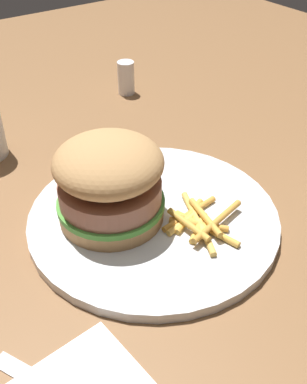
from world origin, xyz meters
TOP-DOWN VIEW (x-y plane):
  - ground_plane at (0.00, 0.00)m, footprint 1.60×1.60m
  - plate at (0.02, 0.02)m, footprint 0.28×0.28m
  - sandwich at (0.00, -0.02)m, footprint 0.12×0.12m
  - fries_pile at (0.07, 0.05)m, footprint 0.10×0.09m
  - salt_shaker at (-0.28, 0.18)m, footprint 0.03×0.03m

SIDE VIEW (x-z plane):
  - ground_plane at x=0.00m, z-range 0.00..0.00m
  - plate at x=0.02m, z-range 0.00..0.01m
  - fries_pile at x=0.07m, z-range 0.01..0.02m
  - salt_shaker at x=-0.28m, z-range 0.00..0.06m
  - sandwich at x=0.00m, z-range 0.01..0.11m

